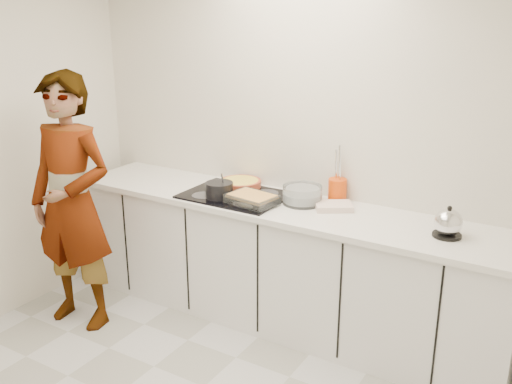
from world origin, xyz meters
The scene contains 12 objects.
wall_back centered at (0.00, 1.60, 1.30)m, with size 3.60×0.00×2.60m, color silver.
base_cabinets centered at (0.00, 1.28, 0.43)m, with size 3.20×0.58×0.87m, color white.
countertop centered at (0.00, 1.28, 0.89)m, with size 3.24×0.64×0.04m, color white.
hob centered at (-0.35, 1.26, 0.92)m, with size 0.72×0.54×0.01m, color black.
tart_dish centered at (-0.42, 1.43, 0.95)m, with size 0.32×0.32×0.05m.
saucepan centered at (-0.41, 1.15, 0.98)m, with size 0.20×0.20×0.19m.
baking_dish centered at (-0.14, 1.15, 0.96)m, with size 0.36×0.28×0.06m.
mixing_bowl centered at (0.13, 1.36, 0.97)m, with size 0.36×0.36×0.13m.
tea_towel centered at (0.37, 1.37, 0.93)m, with size 0.24×0.18×0.04m, color white.
kettle centered at (1.14, 1.27, 0.99)m, with size 0.21×0.21×0.19m.
utensil_crock centered at (0.32, 1.54, 0.99)m, with size 0.13×0.13×0.16m, color #E04408.
cook centered at (-1.24, 0.54, 0.91)m, with size 0.66×0.44×1.82m, color white.
Camera 1 is at (1.79, -1.99, 2.21)m, focal length 40.00 mm.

